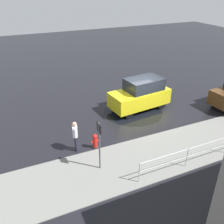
{
  "coord_description": "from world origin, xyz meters",
  "views": [
    {
      "loc": [
        7.56,
        12.23,
        7.59
      ],
      "look_at": [
        2.42,
        0.76,
        0.9
      ],
      "focal_mm": 40.0,
      "sensor_mm": 36.0,
      "label": 1
    }
  ],
  "objects": [
    {
      "name": "moving_hatchback",
      "position": [
        -0.17,
        -0.5,
        1.03
      ],
      "size": [
        4.06,
        2.12,
        2.06
      ],
      "color": "yellow",
      "rests_on": "ground"
    },
    {
      "name": "sign_post",
      "position": [
        4.45,
        3.98,
        1.58
      ],
      "size": [
        0.07,
        0.44,
        2.4
      ],
      "color": "#4C4C51",
      "rests_on": "ground"
    },
    {
      "name": "kerb_strip",
      "position": [
        0.0,
        4.2,
        0.02
      ],
      "size": [
        24.0,
        3.2,
        0.04
      ],
      "primitive_type": "cube",
      "color": "slate",
      "rests_on": "ground"
    },
    {
      "name": "fire_hydrant",
      "position": [
        4.09,
        2.4,
        0.4
      ],
      "size": [
        0.42,
        0.31,
        0.8
      ],
      "color": "red",
      "rests_on": "ground"
    },
    {
      "name": "puddle_patch",
      "position": [
        0.46,
        -0.28,
        0.0
      ],
      "size": [
        3.82,
        3.82,
        0.01
      ],
      "primitive_type": "cylinder",
      "color": "black",
      "rests_on": "ground"
    },
    {
      "name": "ground_plane",
      "position": [
        0.0,
        0.0,
        0.0
      ],
      "size": [
        60.0,
        60.0,
        0.0
      ],
      "primitive_type": "plane",
      "color": "black"
    },
    {
      "name": "pedestrian",
      "position": [
        5.03,
        2.2,
        0.96
      ],
      "size": [
        0.31,
        0.56,
        1.62
      ],
      "color": "silver",
      "rests_on": "ground"
    }
  ]
}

